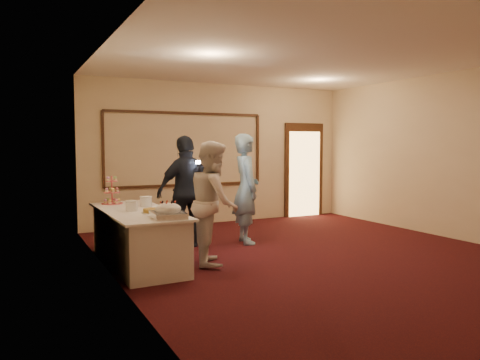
# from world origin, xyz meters

# --- Properties ---
(floor) EXTENTS (7.00, 7.00, 0.00)m
(floor) POSITION_xyz_m (0.00, 0.00, 0.00)
(floor) COLOR black
(floor) RESTS_ON ground
(room_walls) EXTENTS (6.04, 7.04, 3.02)m
(room_walls) POSITION_xyz_m (0.00, 0.00, 2.03)
(room_walls) COLOR beige
(room_walls) RESTS_ON floor
(wall_molding) EXTENTS (3.45, 0.04, 1.55)m
(wall_molding) POSITION_xyz_m (-0.80, 3.47, 1.60)
(wall_molding) COLOR black
(wall_molding) RESTS_ON room_walls
(doorway) EXTENTS (1.05, 0.07, 2.20)m
(doorway) POSITION_xyz_m (2.15, 3.45, 1.08)
(doorway) COLOR black
(doorway) RESTS_ON floor
(buffet_table) EXTENTS (0.96, 2.36, 0.77)m
(buffet_table) POSITION_xyz_m (-2.55, 0.70, 0.39)
(buffet_table) COLOR silver
(buffet_table) RESTS_ON floor
(pavlova_tray) EXTENTS (0.43, 0.59, 0.20)m
(pavlova_tray) POSITION_xyz_m (-2.37, -0.16, 0.86)
(pavlova_tray) COLOR silver
(pavlova_tray) RESTS_ON buffet_table
(cupcake_stand) EXTENTS (0.33, 0.33, 0.48)m
(cupcake_stand) POSITION_xyz_m (-2.72, 1.59, 0.94)
(cupcake_stand) COLOR #CB545E
(cupcake_stand) RESTS_ON buffet_table
(plate_stack_a) EXTENTS (0.17, 0.17, 0.14)m
(plate_stack_a) POSITION_xyz_m (-2.64, 0.65, 0.84)
(plate_stack_a) COLOR white
(plate_stack_a) RESTS_ON buffet_table
(plate_stack_b) EXTENTS (0.18, 0.18, 0.15)m
(plate_stack_b) POSITION_xyz_m (-2.33, 1.03, 0.85)
(plate_stack_b) COLOR white
(plate_stack_b) RESTS_ON buffet_table
(tart) EXTENTS (0.31, 0.31, 0.06)m
(tart) POSITION_xyz_m (-2.43, 0.34, 0.80)
(tart) COLOR white
(tart) RESTS_ON buffet_table
(man) EXTENTS (0.57, 0.76, 1.88)m
(man) POSITION_xyz_m (-0.51, 1.30, 0.94)
(man) COLOR #80ABCB
(man) RESTS_ON floor
(woman) EXTENTS (0.91, 1.02, 1.75)m
(woman) POSITION_xyz_m (-1.56, 0.27, 0.87)
(woman) COLOR silver
(woman) RESTS_ON floor
(guest) EXTENTS (1.15, 0.66, 1.84)m
(guest) POSITION_xyz_m (-1.54, 1.45, 0.92)
(guest) COLOR black
(guest) RESTS_ON floor
(camera_flash) EXTENTS (0.08, 0.06, 0.05)m
(camera_flash) POSITION_xyz_m (-1.42, 1.23, 1.41)
(camera_flash) COLOR white
(camera_flash) RESTS_ON guest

